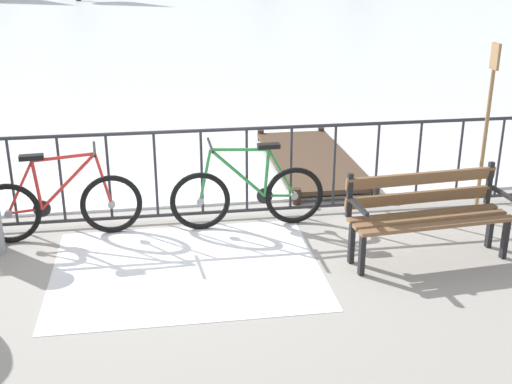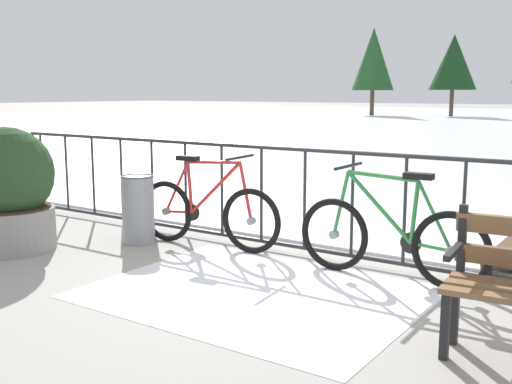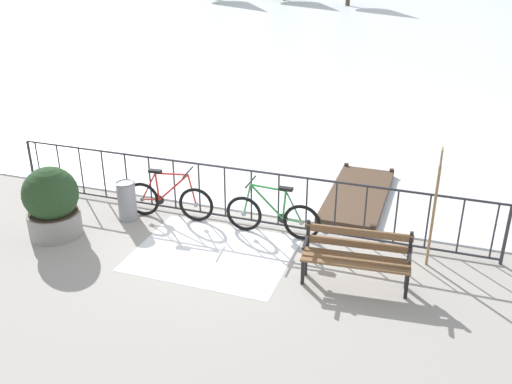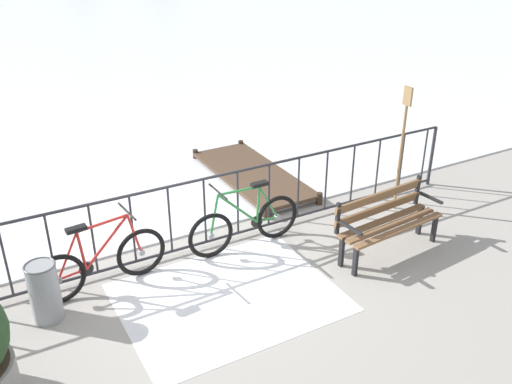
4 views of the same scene
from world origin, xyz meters
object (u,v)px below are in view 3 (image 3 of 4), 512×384
at_px(bicycle_second, 169,200).
at_px(park_bench, 357,253).
at_px(bicycle_near_railing, 273,216).
at_px(trash_bin, 127,200).
at_px(planter_with_shrub, 52,203).
at_px(oar_upright, 435,200).

relative_size(bicycle_second, park_bench, 1.04).
bearing_deg(park_bench, bicycle_second, 164.37).
height_order(bicycle_near_railing, trash_bin, bicycle_near_railing).
bearing_deg(planter_with_shrub, bicycle_near_railing, 18.74).
bearing_deg(bicycle_near_railing, park_bench, -31.97).
height_order(park_bench, trash_bin, park_bench).
distance_m(bicycle_second, park_bench, 3.78).
bearing_deg(bicycle_second, bicycle_near_railing, 0.04).
distance_m(bicycle_second, trash_bin, 0.76).
bearing_deg(trash_bin, bicycle_near_railing, 5.84).
xyz_separation_m(bicycle_second, trash_bin, (-0.71, -0.28, 0.00)).
xyz_separation_m(park_bench, trash_bin, (-4.35, 0.74, -0.14)).
bearing_deg(oar_upright, bicycle_near_railing, 177.08).
relative_size(bicycle_second, oar_upright, 0.86).
xyz_separation_m(bicycle_near_railing, park_bench, (1.63, -1.02, 0.14)).
bearing_deg(oar_upright, trash_bin, -178.46).
relative_size(bicycle_second, trash_bin, 2.33).
xyz_separation_m(bicycle_near_railing, bicycle_second, (-2.01, -0.00, 0.00)).
xyz_separation_m(trash_bin, oar_upright, (5.35, 0.14, 0.76)).
distance_m(planter_with_shrub, oar_upright, 6.36).
relative_size(bicycle_near_railing, oar_upright, 0.86).
distance_m(bicycle_near_railing, planter_with_shrub, 3.82).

